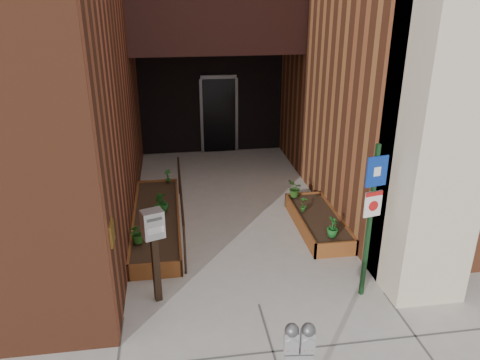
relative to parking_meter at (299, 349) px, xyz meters
name	(u,v)px	position (x,y,z in m)	size (l,w,h in m)	color
ground	(259,305)	(0.01, 2.14, -1.07)	(80.00, 80.00, 0.00)	#9E9991
planter_left	(157,222)	(-1.54, 4.84, -0.94)	(0.90, 3.60, 0.30)	brown
planter_right	(318,222)	(1.61, 4.34, -0.94)	(0.80, 2.20, 0.30)	brown
handrail	(181,193)	(-1.04, 4.79, -0.33)	(0.04, 3.34, 0.90)	black
parking_meter	(299,349)	(0.00, 0.00, 0.00)	(0.32, 0.16, 1.39)	#ADACAF
sign_post	(372,207)	(1.64, 2.16, 0.44)	(0.33, 0.11, 2.46)	#133519
payment_dropbox	(154,237)	(-1.48, 2.50, 0.02)	(0.36, 0.31, 1.51)	black
shrub_left_a	(138,233)	(-1.82, 3.79, -0.59)	(0.33, 0.33, 0.36)	#245F1B
shrub_left_b	(158,204)	(-1.48, 4.89, -0.57)	(0.22, 0.22, 0.40)	#1F5819
shrub_left_c	(162,202)	(-1.41, 4.94, -0.57)	(0.23, 0.23, 0.40)	#164E19
shrub_left_d	(168,176)	(-1.29, 6.44, -0.62)	(0.17, 0.17, 0.32)	#1C621D
shrub_right_a	(333,227)	(1.59, 3.48, -0.58)	(0.21, 0.21, 0.38)	#19591E
shrub_right_b	(304,204)	(1.36, 4.53, -0.61)	(0.17, 0.17, 0.33)	#1F5F1B
shrub_right_c	(295,189)	(1.36, 5.24, -0.59)	(0.33, 0.33, 0.37)	#234E16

